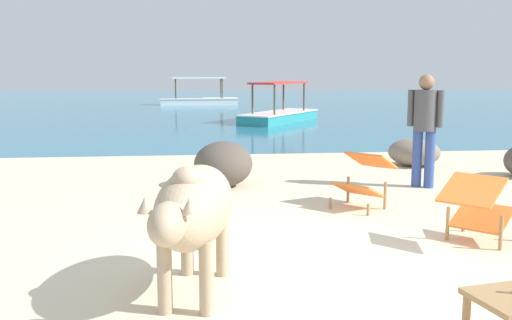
{
  "coord_description": "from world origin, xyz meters",
  "views": [
    {
      "loc": [
        -1.17,
        -4.62,
        1.75
      ],
      "look_at": [
        -0.35,
        3.0,
        0.55
      ],
      "focal_mm": 41.38,
      "sensor_mm": 36.0,
      "label": 1
    }
  ],
  "objects": [
    {
      "name": "cow",
      "position": [
        -1.17,
        -0.32,
        0.72
      ],
      "size": [
        0.8,
        1.85,
        1.03
      ],
      "rotation": [
        0.0,
        0.0,
        4.52
      ],
      "color": "tan",
      "rests_on": "sand_beach"
    },
    {
      "name": "deck_chair_near",
      "position": [
        1.57,
        0.71,
        0.42
      ],
      "size": [
        0.92,
        0.91,
        0.68
      ],
      "rotation": [
        0.0,
        0.0,
        0.75
      ],
      "color": "#A37A4C",
      "rests_on": "sand_beach"
    },
    {
      "name": "water_surface",
      "position": [
        0.0,
        22.0,
        0.0
      ],
      "size": [
        60.0,
        36.0,
        0.03
      ],
      "primitive_type": "cube",
      "color": "teal",
      "rests_on": "ground"
    },
    {
      "name": "sand_beach",
      "position": [
        0.0,
        0.0,
        0.02
      ],
      "size": [
        18.0,
        14.0,
        0.04
      ],
      "primitive_type": "cube",
      "color": "beige",
      "rests_on": "ground"
    },
    {
      "name": "shore_rock_large",
      "position": [
        -0.74,
        3.83,
        0.37
      ],
      "size": [
        1.03,
        1.07,
        0.66
      ],
      "primitive_type": "ellipsoid",
      "rotation": [
        0.0,
        0.0,
        1.35
      ],
      "color": "brown",
      "rests_on": "sand_beach"
    },
    {
      "name": "shore_rock_small",
      "position": [
        2.69,
        5.27,
        0.28
      ],
      "size": [
        1.18,
        1.13,
        0.49
      ],
      "primitive_type": "ellipsoid",
      "rotation": [
        0.0,
        0.0,
        2.58
      ],
      "color": "gray",
      "rests_on": "sand_beach"
    },
    {
      "name": "person_standing",
      "position": [
        2.13,
        3.46,
        0.99
      ],
      "size": [
        0.43,
        0.34,
        1.62
      ],
      "rotation": [
        0.0,
        0.0,
        4.09
      ],
      "color": "#334C99",
      "rests_on": "sand_beach"
    },
    {
      "name": "boat_teal",
      "position": [
        1.63,
        14.31,
        0.29
      ],
      "size": [
        3.06,
        3.67,
        1.29
      ],
      "rotation": [
        0.0,
        0.0,
        0.96
      ],
      "color": "teal",
      "rests_on": "water_surface"
    },
    {
      "name": "deck_chair_far",
      "position": [
        0.93,
        2.35,
        0.42
      ],
      "size": [
        0.92,
        0.91,
        0.68
      ],
      "rotation": [
        0.0,
        0.0,
        3.91
      ],
      "color": "#A37A4C",
      "rests_on": "sand_beach"
    },
    {
      "name": "boat_white",
      "position": [
        -0.86,
        23.54,
        0.29
      ],
      "size": [
        3.72,
        1.31,
        1.29
      ],
      "rotation": [
        0.0,
        0.0,
        3.18
      ],
      "color": "white",
      "rests_on": "water_surface"
    }
  ]
}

